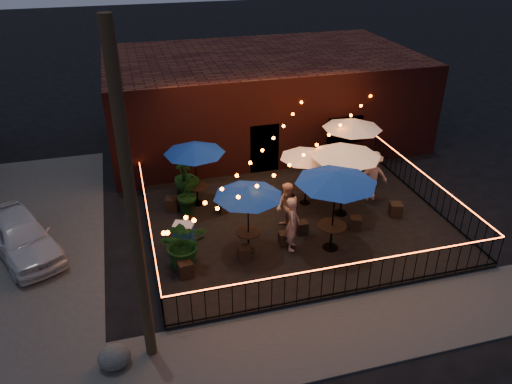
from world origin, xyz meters
TOP-DOWN VIEW (x-y plane):
  - ground at (0.00, 0.00)m, footprint 110.00×110.00m
  - patio at (0.00, 2.00)m, footprint 10.00×8.00m
  - sidewalk at (0.00, -3.25)m, footprint 18.00×2.50m
  - brick_building at (1.00, 9.99)m, footprint 14.00×8.00m
  - utility_pole at (-5.40, -2.60)m, footprint 0.26×0.26m
  - fence_front at (0.00, -2.00)m, footprint 10.00×0.04m
  - fence_left at (-5.00, 2.00)m, footprint 0.04×8.00m
  - fence_right at (5.00, 2.00)m, footprint 0.04×8.00m
  - festoon_lights at (-1.01, 1.70)m, footprint 10.02×8.72m
  - cafe_table_0 at (-2.07, 0.72)m, footprint 2.13×2.13m
  - cafe_table_1 at (-3.12, 4.10)m, footprint 2.48×2.48m
  - cafe_table_2 at (0.49, 0.19)m, footprint 2.96×2.96m
  - cafe_table_3 at (0.70, 3.09)m, footprint 2.08×2.08m
  - cafe_table_4 at (1.67, 2.06)m, footprint 2.91×2.91m
  - cafe_table_5 at (3.04, 4.49)m, footprint 2.89×2.89m
  - bistro_chair_0 at (-4.17, 0.02)m, footprint 0.46×0.46m
  - bistro_chair_1 at (-2.31, 0.34)m, footprint 0.39×0.39m
  - bistro_chair_2 at (-4.09, 3.93)m, footprint 0.48×0.48m
  - bistro_chair_3 at (-2.32, 3.29)m, footprint 0.47×0.47m
  - bistro_chair_4 at (-0.85, 0.82)m, footprint 0.36×0.36m
  - bistro_chair_5 at (-0.09, 1.25)m, footprint 0.37×0.37m
  - bistro_chair_6 at (-0.43, 3.81)m, footprint 0.42×0.42m
  - bistro_chair_7 at (1.19, 4.29)m, footprint 0.44×0.44m
  - bistro_chair_8 at (1.73, 0.99)m, footprint 0.50×0.50m
  - bistro_chair_9 at (3.47, 1.41)m, footprint 0.50×0.50m
  - bistro_chair_10 at (2.40, 4.01)m, footprint 0.55×0.55m
  - bistro_chair_11 at (4.16, 4.38)m, footprint 0.49×0.49m
  - patron_a at (-0.70, 0.52)m, footprint 0.65×0.78m
  - patron_b at (-0.52, 1.56)m, footprint 0.81×0.95m
  - patron_c at (3.14, 2.75)m, footprint 1.33×0.88m
  - potted_shrub_a at (-4.09, 0.56)m, footprint 1.43×1.25m
  - potted_shrub_b at (-3.49, 3.52)m, footprint 0.89×0.74m
  - potted_shrub_c at (-3.41, 5.11)m, footprint 1.04×1.04m
  - cooler at (-3.97, 1.51)m, footprint 0.77×0.67m
  - boulder at (-6.27, -2.81)m, footprint 1.01×0.93m
  - car_white at (-8.92, 2.68)m, footprint 3.13×4.27m

SIDE VIEW (x-z plane):
  - ground at x=0.00m, z-range 0.00..0.00m
  - sidewalk at x=0.00m, z-range 0.00..0.05m
  - patio at x=0.00m, z-range 0.00..0.15m
  - boulder at x=-6.27m, z-range 0.00..0.65m
  - bistro_chair_4 at x=-0.85m, z-range 0.15..0.55m
  - bistro_chair_5 at x=-0.09m, z-range 0.15..0.57m
  - bistro_chair_3 at x=-2.32m, z-range 0.15..0.59m
  - bistro_chair_1 at x=-2.31m, z-range 0.15..0.59m
  - bistro_chair_6 at x=-0.43m, z-range 0.15..0.59m
  - bistro_chair_8 at x=1.73m, z-range 0.15..0.60m
  - bistro_chair_7 at x=1.19m, z-range 0.15..0.60m
  - bistro_chair_11 at x=4.16m, z-range 0.15..0.61m
  - bistro_chair_2 at x=-4.09m, z-range 0.15..0.63m
  - bistro_chair_9 at x=3.47m, z-range 0.15..0.63m
  - bistro_chair_0 at x=-4.17m, z-range 0.15..0.64m
  - bistro_chair_10 at x=2.40m, z-range 0.15..0.64m
  - cooler at x=-3.97m, z-range 0.16..1.00m
  - fence_front at x=0.00m, z-range 0.14..1.18m
  - fence_left at x=-5.00m, z-range 0.14..1.18m
  - fence_right at x=5.00m, z-range 0.14..1.18m
  - car_white at x=-8.92m, z-range 0.00..1.35m
  - potted_shrub_c at x=-3.41m, z-range 0.15..1.64m
  - potted_shrub_b at x=-3.49m, z-range 0.15..1.68m
  - potted_shrub_a at x=-4.09m, z-range 0.15..1.70m
  - patron_b at x=-0.52m, z-range 0.15..1.89m
  - patron_a at x=-0.70m, z-range 0.15..1.96m
  - patron_c at x=3.14m, z-range 0.15..2.07m
  - brick_building at x=1.00m, z-range 0.00..4.00m
  - cafe_table_3 at x=0.70m, z-range 1.04..3.20m
  - cafe_table_0 at x=-2.07m, z-range 1.11..3.44m
  - cafe_table_1 at x=-3.12m, z-range 1.14..3.53m
  - cafe_table_5 at x=3.04m, z-range 1.20..3.72m
  - festoon_lights at x=-1.01m, z-range 1.86..3.18m
  - cafe_table_4 at x=1.67m, z-range 1.23..3.84m
  - cafe_table_2 at x=0.49m, z-range 1.28..4.02m
  - utility_pole at x=-5.40m, z-range 0.00..8.00m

